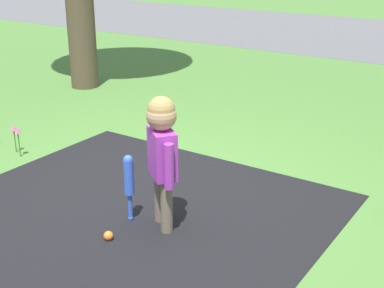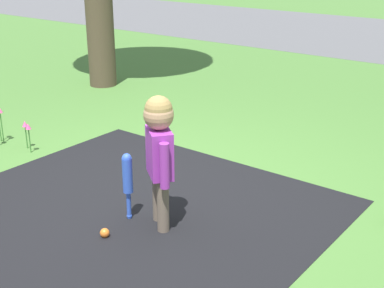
% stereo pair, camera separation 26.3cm
% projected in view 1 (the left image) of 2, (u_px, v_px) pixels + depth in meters
% --- Properties ---
extents(ground_plane, '(60.00, 60.00, 0.00)m').
position_uv_depth(ground_plane, '(150.00, 191.00, 4.79)').
color(ground_plane, '#477533').
extents(child, '(0.36, 0.30, 1.06)m').
position_uv_depth(child, '(162.00, 145.00, 3.97)').
color(child, '#6B5B4C').
rests_on(child, ground).
extents(baseball_bat, '(0.08, 0.08, 0.57)m').
position_uv_depth(baseball_bat, '(129.00, 179.00, 4.17)').
color(baseball_bat, blue).
rests_on(baseball_bat, ground).
extents(sports_ball, '(0.07, 0.07, 0.07)m').
position_uv_depth(sports_ball, '(108.00, 236.00, 4.00)').
color(sports_ball, orange).
rests_on(sports_ball, ground).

